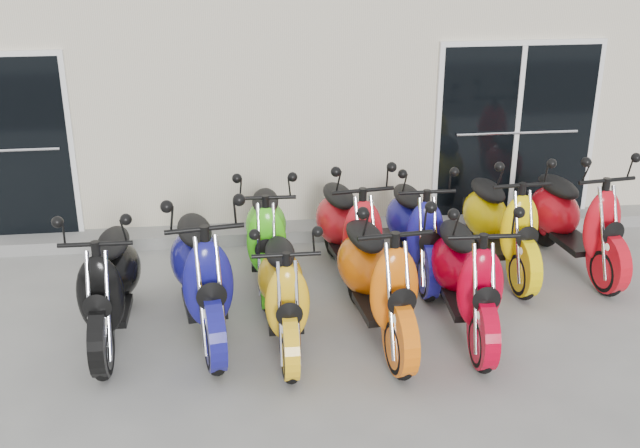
# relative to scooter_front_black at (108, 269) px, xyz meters

# --- Properties ---
(ground) EXTENTS (80.00, 80.00, 0.00)m
(ground) POSITION_rel_scooter_front_black_xyz_m (2.05, 0.17, -0.72)
(ground) COLOR gray
(ground) RESTS_ON ground
(building) EXTENTS (14.00, 6.00, 3.20)m
(building) POSITION_rel_scooter_front_black_xyz_m (2.05, 5.37, 0.88)
(building) COLOR beige
(building) RESTS_ON ground
(front_step) EXTENTS (14.00, 0.40, 0.15)m
(front_step) POSITION_rel_scooter_front_black_xyz_m (2.05, 2.19, -0.65)
(front_step) COLOR gray
(front_step) RESTS_ON ground
(door_left) EXTENTS (1.07, 0.08, 2.22)m
(door_left) POSITION_rel_scooter_front_black_xyz_m (-1.15, 2.34, 0.54)
(door_left) COLOR black
(door_left) RESTS_ON front_step
(door_right) EXTENTS (2.02, 0.08, 2.22)m
(door_right) POSITION_rel_scooter_front_black_xyz_m (4.65, 2.34, 0.54)
(door_right) COLOR black
(door_right) RESTS_ON front_step
(scooter_front_black) EXTENTS (0.74, 1.97, 1.45)m
(scooter_front_black) POSITION_rel_scooter_front_black_xyz_m (0.00, 0.00, 0.00)
(scooter_front_black) COLOR black
(scooter_front_black) RESTS_ON ground
(scooter_front_blue) EXTENTS (1.07, 2.22, 1.57)m
(scooter_front_blue) POSITION_rel_scooter_front_black_xyz_m (0.85, 0.02, 0.06)
(scooter_front_blue) COLOR navy
(scooter_front_blue) RESTS_ON ground
(scooter_front_orange_a) EXTENTS (0.68, 1.84, 1.36)m
(scooter_front_orange_a) POSITION_rel_scooter_front_black_xyz_m (1.59, -0.28, -0.04)
(scooter_front_orange_a) COLOR yellow
(scooter_front_orange_a) RESTS_ON ground
(scooter_front_orange_b) EXTENTS (0.97, 2.15, 1.54)m
(scooter_front_orange_b) POSITION_rel_scooter_front_black_xyz_m (2.46, -0.25, 0.04)
(scooter_front_orange_b) COLOR orange
(scooter_front_orange_b) RESTS_ON ground
(scooter_front_red) EXTENTS (0.80, 2.01, 1.47)m
(scooter_front_red) POSITION_rel_scooter_front_black_xyz_m (3.30, -0.26, 0.01)
(scooter_front_red) COLOR #C3001D
(scooter_front_red) RESTS_ON ground
(scooter_back_green) EXTENTS (0.77, 1.93, 1.40)m
(scooter_back_green) POSITION_rel_scooter_front_black_xyz_m (1.50, 1.02, -0.02)
(scooter_back_green) COLOR #45DD19
(scooter_back_green) RESTS_ON ground
(scooter_back_red) EXTENTS (0.98, 2.07, 1.47)m
(scooter_back_red) POSITION_rel_scooter_front_black_xyz_m (2.39, 0.97, 0.01)
(scooter_back_red) COLOR red
(scooter_back_red) RESTS_ON ground
(scooter_back_blue) EXTENTS (0.69, 1.87, 1.38)m
(scooter_back_blue) POSITION_rel_scooter_front_black_xyz_m (3.12, 1.04, -0.04)
(scooter_back_blue) COLOR #1B1995
(scooter_back_blue) RESTS_ON ground
(scooter_back_yellow) EXTENTS (0.83, 2.00, 1.44)m
(scooter_back_yellow) POSITION_rel_scooter_front_black_xyz_m (4.06, 0.99, -0.00)
(scooter_back_yellow) COLOR #FFD805
(scooter_back_yellow) RESTS_ON ground
(scooter_back_extra) EXTENTS (0.98, 2.07, 1.47)m
(scooter_back_extra) POSITION_rel_scooter_front_black_xyz_m (4.91, 0.97, 0.01)
(scooter_back_extra) COLOR red
(scooter_back_extra) RESTS_ON ground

